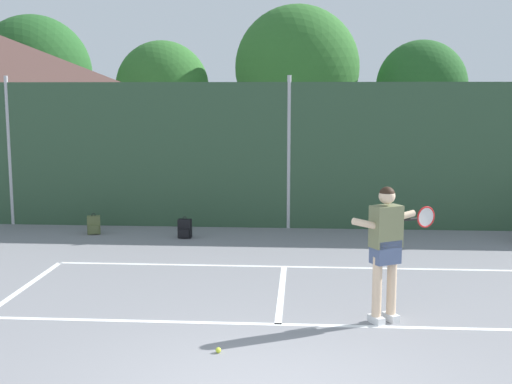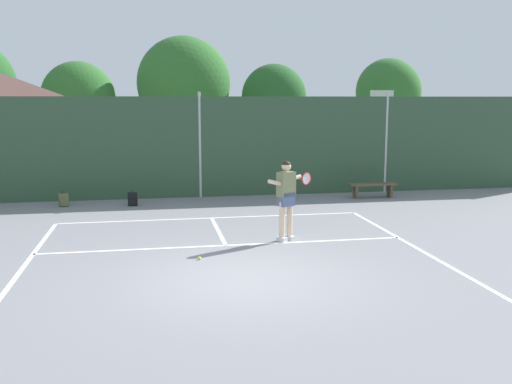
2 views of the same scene
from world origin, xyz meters
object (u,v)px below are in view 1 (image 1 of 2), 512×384
backpack_olive (94,225)px  tennis_ball (218,350)px  tennis_player (386,242)px  backpack_black (185,229)px

backpack_olive → tennis_ball: bearing=-61.5°
tennis_player → tennis_ball: tennis_player is taller
backpack_olive → backpack_black: (2.06, -0.25, 0.00)m
tennis_ball → tennis_player: bearing=30.7°
tennis_player → backpack_black: (-3.62, 5.09, -0.92)m
tennis_player → backpack_olive: size_ratio=4.01×
backpack_olive → backpack_black: bearing=-6.9°
tennis_player → backpack_black: 6.31m
tennis_player → tennis_ball: (-2.11, -1.25, -1.08)m
backpack_olive → backpack_black: same height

